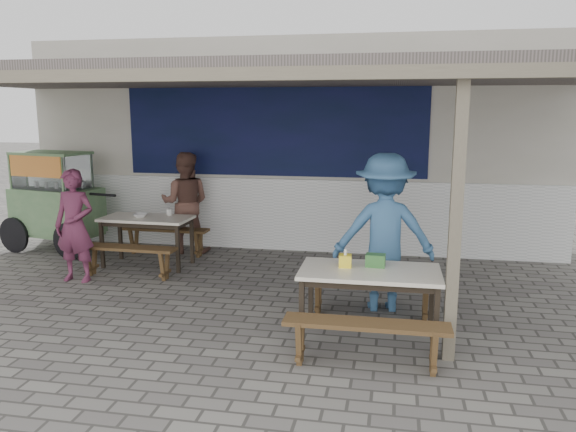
{
  "coord_description": "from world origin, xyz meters",
  "views": [
    {
      "loc": [
        1.8,
        -6.1,
        2.34
      ],
      "look_at": [
        0.45,
        0.9,
        0.98
      ],
      "focal_mm": 35.0,
      "sensor_mm": 36.0,
      "label": 1
    }
  ],
  "objects_px": {
    "donation_box": "(375,260)",
    "condiment_bowl": "(141,215)",
    "bench_right_street": "(366,334)",
    "patron_wall_side": "(185,203)",
    "tissue_box": "(345,261)",
    "bench_right_wall": "(371,288)",
    "patron_right_table": "(384,232)",
    "vendor_cart": "(55,198)",
    "table_right": "(370,277)",
    "condiment_jar": "(169,212)",
    "bench_left_street": "(127,254)",
    "table_left": "(147,222)",
    "patron_street_side": "(75,226)",
    "bench_left_wall": "(166,235)"
  },
  "relations": [
    {
      "from": "vendor_cart",
      "to": "donation_box",
      "type": "xyz_separation_m",
      "value": [
        5.36,
        -2.66,
        -0.08
      ]
    },
    {
      "from": "table_right",
      "to": "patron_right_table",
      "type": "bearing_deg",
      "value": 82.86
    },
    {
      "from": "bench_left_wall",
      "to": "patron_right_table",
      "type": "bearing_deg",
      "value": -26.06
    },
    {
      "from": "table_right",
      "to": "vendor_cart",
      "type": "relative_size",
      "value": 0.66
    },
    {
      "from": "table_right",
      "to": "condiment_jar",
      "type": "relative_size",
      "value": 14.63
    },
    {
      "from": "bench_right_street",
      "to": "tissue_box",
      "type": "xyz_separation_m",
      "value": [
        -0.26,
        0.72,
        0.47
      ]
    },
    {
      "from": "vendor_cart",
      "to": "patron_wall_side",
      "type": "relative_size",
      "value": 1.28
    },
    {
      "from": "bench_left_street",
      "to": "condiment_bowl",
      "type": "xyz_separation_m",
      "value": [
        -0.07,
        0.62,
        0.44
      ]
    },
    {
      "from": "donation_box",
      "to": "bench_left_street",
      "type": "bearing_deg",
      "value": 157.62
    },
    {
      "from": "patron_wall_side",
      "to": "tissue_box",
      "type": "bearing_deg",
      "value": 124.14
    },
    {
      "from": "table_right",
      "to": "vendor_cart",
      "type": "bearing_deg",
      "value": 151.79
    },
    {
      "from": "vendor_cart",
      "to": "patron_wall_side",
      "type": "bearing_deg",
      "value": 19.53
    },
    {
      "from": "patron_right_table",
      "to": "condiment_jar",
      "type": "height_order",
      "value": "patron_right_table"
    },
    {
      "from": "patron_wall_side",
      "to": "table_left",
      "type": "bearing_deg",
      "value": 63.81
    },
    {
      "from": "bench_right_wall",
      "to": "table_left",
      "type": "bearing_deg",
      "value": 155.3
    },
    {
      "from": "condiment_jar",
      "to": "condiment_bowl",
      "type": "bearing_deg",
      "value": -147.61
    },
    {
      "from": "table_left",
      "to": "patron_wall_side",
      "type": "distance_m",
      "value": 0.95
    },
    {
      "from": "table_left",
      "to": "patron_street_side",
      "type": "relative_size",
      "value": 0.87
    },
    {
      "from": "vendor_cart",
      "to": "tissue_box",
      "type": "distance_m",
      "value": 5.74
    },
    {
      "from": "vendor_cart",
      "to": "condiment_jar",
      "type": "bearing_deg",
      "value": 1.5
    },
    {
      "from": "bench_left_street",
      "to": "bench_right_wall",
      "type": "distance_m",
      "value": 3.55
    },
    {
      "from": "vendor_cart",
      "to": "patron_street_side",
      "type": "distance_m",
      "value": 1.95
    },
    {
      "from": "patron_right_table",
      "to": "donation_box",
      "type": "height_order",
      "value": "patron_right_table"
    },
    {
      "from": "condiment_bowl",
      "to": "bench_right_street",
      "type": "bearing_deg",
      "value": -39.01
    },
    {
      "from": "condiment_bowl",
      "to": "bench_left_street",
      "type": "bearing_deg",
      "value": -83.62
    },
    {
      "from": "table_right",
      "to": "condiment_bowl",
      "type": "bearing_deg",
      "value": 147.6
    },
    {
      "from": "patron_right_table",
      "to": "table_right",
      "type": "bearing_deg",
      "value": 75.93
    },
    {
      "from": "patron_wall_side",
      "to": "tissue_box",
      "type": "height_order",
      "value": "patron_wall_side"
    },
    {
      "from": "table_left",
      "to": "patron_right_table",
      "type": "xyz_separation_m",
      "value": [
        3.54,
        -1.21,
        0.26
      ]
    },
    {
      "from": "table_left",
      "to": "bench_right_wall",
      "type": "bearing_deg",
      "value": -22.59
    },
    {
      "from": "patron_wall_side",
      "to": "donation_box",
      "type": "xyz_separation_m",
      "value": [
        3.2,
        -2.97,
        -0.01
      ]
    },
    {
      "from": "tissue_box",
      "to": "patron_right_table",
      "type": "bearing_deg",
      "value": 68.29
    },
    {
      "from": "bench_right_street",
      "to": "patron_right_table",
      "type": "relative_size",
      "value": 0.82
    },
    {
      "from": "table_left",
      "to": "bench_left_wall",
      "type": "height_order",
      "value": "table_left"
    },
    {
      "from": "tissue_box",
      "to": "condiment_bowl",
      "type": "distance_m",
      "value": 3.89
    },
    {
      "from": "bench_left_street",
      "to": "table_left",
      "type": "bearing_deg",
      "value": 90.0
    },
    {
      "from": "bench_left_wall",
      "to": "bench_right_street",
      "type": "bearing_deg",
      "value": -44.12
    },
    {
      "from": "table_right",
      "to": "patron_wall_side",
      "type": "height_order",
      "value": "patron_wall_side"
    },
    {
      "from": "tissue_box",
      "to": "table_left",
      "type": "bearing_deg",
      "value": 145.97
    },
    {
      "from": "patron_street_side",
      "to": "donation_box",
      "type": "height_order",
      "value": "patron_street_side"
    },
    {
      "from": "bench_left_wall",
      "to": "table_right",
      "type": "relative_size",
      "value": 1.01
    },
    {
      "from": "condiment_bowl",
      "to": "tissue_box",
      "type": "bearing_deg",
      "value": -33.14
    },
    {
      "from": "bench_right_wall",
      "to": "vendor_cart",
      "type": "height_order",
      "value": "vendor_cart"
    },
    {
      "from": "patron_street_side",
      "to": "donation_box",
      "type": "relative_size",
      "value": 7.89
    },
    {
      "from": "patron_right_table",
      "to": "condiment_jar",
      "type": "xyz_separation_m",
      "value": [
        -3.26,
        1.43,
        -0.13
      ]
    },
    {
      "from": "donation_box",
      "to": "condiment_bowl",
      "type": "relative_size",
      "value": 0.93
    },
    {
      "from": "patron_street_side",
      "to": "patron_wall_side",
      "type": "distance_m",
      "value": 2.01
    },
    {
      "from": "patron_street_side",
      "to": "tissue_box",
      "type": "height_order",
      "value": "patron_street_side"
    },
    {
      "from": "bench_right_wall",
      "to": "patron_right_table",
      "type": "bearing_deg",
      "value": 69.13
    },
    {
      "from": "bench_right_wall",
      "to": "patron_street_side",
      "type": "height_order",
      "value": "patron_street_side"
    }
  ]
}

